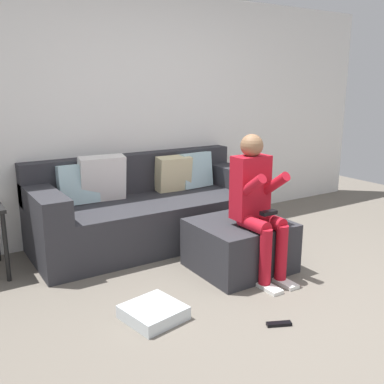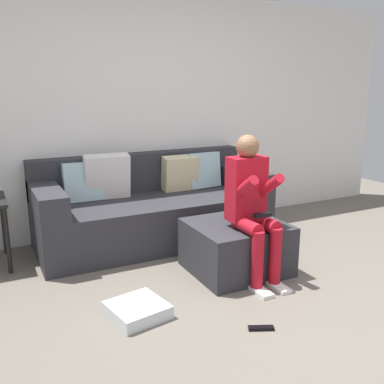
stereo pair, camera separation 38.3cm
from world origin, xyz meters
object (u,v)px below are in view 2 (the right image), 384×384
(ottoman, at_px, (236,247))
(person_seated, at_px, (252,201))
(storage_bin, at_px, (137,310))
(couch_sectional, at_px, (152,208))
(remote_near_ottoman, at_px, (261,328))

(ottoman, relative_size, person_seated, 0.66)
(person_seated, height_order, storage_bin, person_seated)
(person_seated, bearing_deg, couch_sectional, 107.84)
(ottoman, bearing_deg, storage_bin, -161.00)
(couch_sectional, relative_size, person_seated, 1.95)
(ottoman, relative_size, remote_near_ottoman, 4.61)
(couch_sectional, bearing_deg, storage_bin, -115.52)
(person_seated, xyz_separation_m, remote_near_ottoman, (-0.38, -0.70, -0.65))
(remote_near_ottoman, bearing_deg, storage_bin, 165.84)
(storage_bin, height_order, remote_near_ottoman, storage_bin)
(storage_bin, distance_m, remote_near_ottoman, 0.85)
(person_seated, xyz_separation_m, storage_bin, (-1.04, -0.18, -0.61))
(storage_bin, bearing_deg, couch_sectional, 64.48)
(couch_sectional, xyz_separation_m, person_seated, (0.39, -1.20, 0.32))
(couch_sectional, relative_size, remote_near_ottoman, 13.69)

